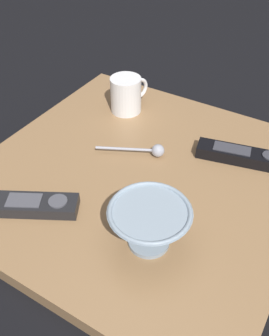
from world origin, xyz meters
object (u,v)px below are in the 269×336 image
tv_remote_near (243,156)px  tv_remote_far (36,205)px  coffee_mug (127,94)px  cereal_bowl (149,225)px  teaspoon (152,150)px

tv_remote_near → tv_remote_far: tv_remote_near is taller
coffee_mug → cereal_bowl: bearing=37.2°
coffee_mug → teaspoon: coffee_mug is taller
coffee_mug → tv_remote_near: coffee_mug is taller
coffee_mug → tv_remote_far: 0.38m
teaspoon → tv_remote_far: size_ratio=0.85×
cereal_bowl → teaspoon: size_ratio=1.01×
coffee_mug → teaspoon: bearing=48.7°
coffee_mug → tv_remote_near: 0.32m
cereal_bowl → tv_remote_far: bearing=-79.0°
cereal_bowl → tv_remote_near: cereal_bowl is taller
coffee_mug → tv_remote_far: coffee_mug is taller
teaspoon → tv_remote_far: (0.25, -0.10, -0.00)m
coffee_mug → tv_remote_near: size_ratio=0.54×
coffee_mug → tv_remote_far: bearing=6.0°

